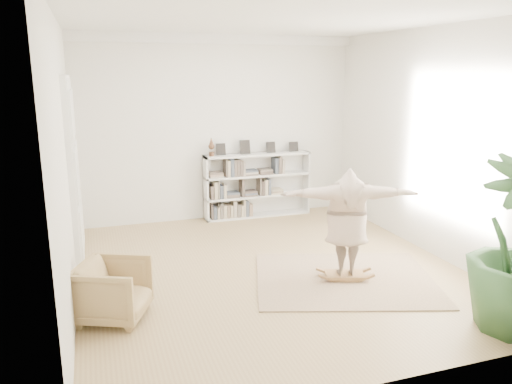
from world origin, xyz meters
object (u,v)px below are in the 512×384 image
at_px(armchair, 113,291).
at_px(rocker_board, 345,275).
at_px(bookshelf, 257,186).
at_px(person, 347,219).

height_order(armchair, rocker_board, armchair).
relative_size(armchair, rocker_board, 1.27).
relative_size(bookshelf, person, 1.17).
bearing_deg(rocker_board, armchair, -159.71).
xyz_separation_m(bookshelf, armchair, (-3.04, -3.66, -0.28)).
relative_size(bookshelf, rocker_board, 3.55).
bearing_deg(person, rocker_board, 107.56).
relative_size(bookshelf, armchair, 2.79).
height_order(rocker_board, person, person).
relative_size(rocker_board, person, 0.33).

